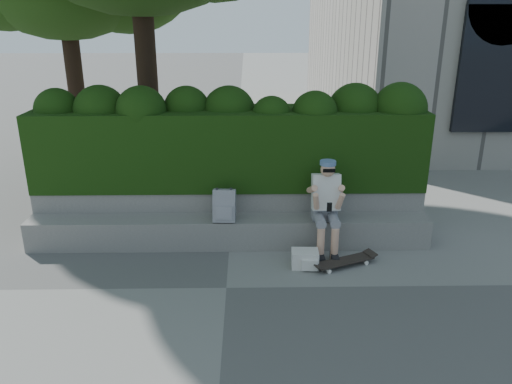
{
  "coord_description": "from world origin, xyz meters",
  "views": [
    {
      "loc": [
        0.28,
        -5.62,
        3.33
      ],
      "look_at": [
        0.4,
        1.0,
        0.95
      ],
      "focal_mm": 35.0,
      "sensor_mm": 36.0,
      "label": 1
    }
  ],
  "objects_px": {
    "person": "(326,203)",
    "backpack_ground": "(305,259)",
    "backpack_plaid": "(224,206)",
    "skateboard": "(344,261)"
  },
  "relations": [
    {
      "from": "skateboard",
      "to": "backpack_ground",
      "type": "xyz_separation_m",
      "value": [
        -0.55,
        0.0,
        0.04
      ]
    },
    {
      "from": "backpack_plaid",
      "to": "backpack_ground",
      "type": "relative_size",
      "value": 1.29
    },
    {
      "from": "person",
      "to": "backpack_ground",
      "type": "height_order",
      "value": "person"
    },
    {
      "from": "person",
      "to": "backpack_ground",
      "type": "xyz_separation_m",
      "value": [
        -0.34,
        -0.51,
        -0.63
      ]
    },
    {
      "from": "person",
      "to": "skateboard",
      "type": "height_order",
      "value": "person"
    },
    {
      "from": "person",
      "to": "skateboard",
      "type": "distance_m",
      "value": 0.87
    },
    {
      "from": "person",
      "to": "backpack_ground",
      "type": "relative_size",
      "value": 3.73
    },
    {
      "from": "person",
      "to": "backpack_ground",
      "type": "distance_m",
      "value": 0.88
    },
    {
      "from": "backpack_plaid",
      "to": "backpack_ground",
      "type": "xyz_separation_m",
      "value": [
        1.13,
        -0.59,
        -0.57
      ]
    },
    {
      "from": "backpack_plaid",
      "to": "backpack_ground",
      "type": "distance_m",
      "value": 1.4
    }
  ]
}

